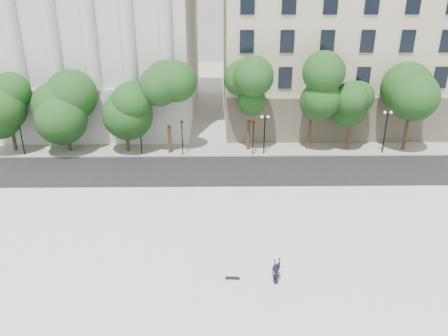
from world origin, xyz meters
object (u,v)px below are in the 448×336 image
at_px(traffic_light_west, 182,121).
at_px(skateboard, 232,278).
at_px(person_lying, 276,280).
at_px(traffic_light_east, 254,120).

xyz_separation_m(traffic_light_west, skateboard, (4.34, -20.55, -3.17)).
bearing_deg(person_lying, traffic_light_west, 82.95).
xyz_separation_m(traffic_light_east, skateboard, (-2.68, -20.55, -3.26)).
bearing_deg(traffic_light_east, person_lying, -90.73).
bearing_deg(skateboard, traffic_light_east, 86.44).
bearing_deg(skateboard, person_lying, -5.64).
height_order(traffic_light_west, traffic_light_east, traffic_light_east).
bearing_deg(skateboard, traffic_light_west, 105.79).
xyz_separation_m(person_lying, skateboard, (-2.41, 0.40, -0.18)).
distance_m(traffic_light_east, skateboard, 20.98).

